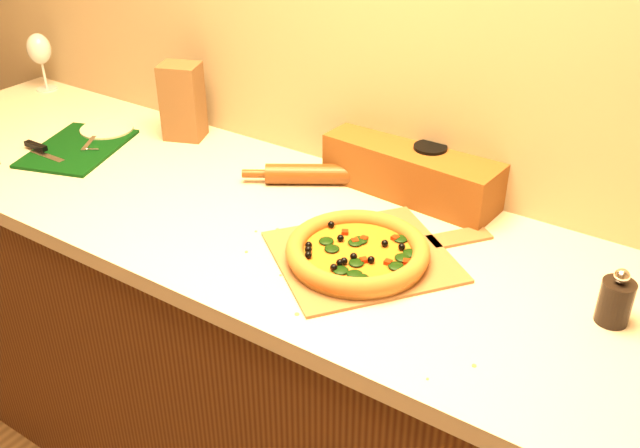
{
  "coord_description": "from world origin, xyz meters",
  "views": [
    {
      "loc": [
        0.72,
        0.3,
        1.73
      ],
      "look_at": [
        0.0,
        1.38,
        0.96
      ],
      "focal_mm": 40.0,
      "sensor_mm": 36.0,
      "label": 1
    }
  ],
  "objects_px": {
    "pizza": "(358,252)",
    "rolling_pin": "(317,174)",
    "wine_glass": "(39,50)",
    "side_plate": "(107,130)",
    "pizza_peel": "(368,255)",
    "cutting_board": "(76,148)",
    "pepper_grinder": "(616,300)",
    "dark_jar": "(428,170)"
  },
  "relations": [
    {
      "from": "wine_glass",
      "to": "pizza",
      "type": "bearing_deg",
      "value": -12.45
    },
    {
      "from": "pizza_peel",
      "to": "side_plate",
      "type": "height_order",
      "value": "side_plate"
    },
    {
      "from": "rolling_pin",
      "to": "wine_glass",
      "type": "relative_size",
      "value": 1.74
    },
    {
      "from": "pepper_grinder",
      "to": "dark_jar",
      "type": "height_order",
      "value": "dark_jar"
    },
    {
      "from": "pepper_grinder",
      "to": "cutting_board",
      "type": "bearing_deg",
      "value": -178.02
    },
    {
      "from": "wine_glass",
      "to": "dark_jar",
      "type": "relative_size",
      "value": 1.47
    },
    {
      "from": "rolling_pin",
      "to": "side_plate",
      "type": "height_order",
      "value": "rolling_pin"
    },
    {
      "from": "rolling_pin",
      "to": "pizza_peel",
      "type": "bearing_deg",
      "value": -37.94
    },
    {
      "from": "dark_jar",
      "to": "pepper_grinder",
      "type": "bearing_deg",
      "value": -27.01
    },
    {
      "from": "pizza",
      "to": "rolling_pin",
      "type": "distance_m",
      "value": 0.37
    },
    {
      "from": "cutting_board",
      "to": "pepper_grinder",
      "type": "bearing_deg",
      "value": -16.44
    },
    {
      "from": "pizza_peel",
      "to": "side_plate",
      "type": "distance_m",
      "value": 0.98
    },
    {
      "from": "pizza_peel",
      "to": "pizza",
      "type": "xyz_separation_m",
      "value": [
        -0.01,
        -0.03,
        0.02
      ]
    },
    {
      "from": "pizza_peel",
      "to": "dark_jar",
      "type": "relative_size",
      "value": 3.85
    },
    {
      "from": "cutting_board",
      "to": "wine_glass",
      "type": "relative_size",
      "value": 1.9
    },
    {
      "from": "pizza_peel",
      "to": "wine_glass",
      "type": "bearing_deg",
      "value": -154.14
    },
    {
      "from": "pizza_peel",
      "to": "rolling_pin",
      "type": "bearing_deg",
      "value": 179.07
    },
    {
      "from": "dark_jar",
      "to": "rolling_pin",
      "type": "bearing_deg",
      "value": -157.88
    },
    {
      "from": "pizza",
      "to": "side_plate",
      "type": "distance_m",
      "value": 0.97
    },
    {
      "from": "cutting_board",
      "to": "dark_jar",
      "type": "xyz_separation_m",
      "value": [
        0.92,
        0.31,
        0.06
      ]
    },
    {
      "from": "dark_jar",
      "to": "side_plate",
      "type": "distance_m",
      "value": 0.96
    },
    {
      "from": "pizza",
      "to": "side_plate",
      "type": "relative_size",
      "value": 1.98
    },
    {
      "from": "pepper_grinder",
      "to": "pizza_peel",
      "type": "bearing_deg",
      "value": -172.58
    },
    {
      "from": "wine_glass",
      "to": "side_plate",
      "type": "height_order",
      "value": "wine_glass"
    },
    {
      "from": "pizza_peel",
      "to": "side_plate",
      "type": "bearing_deg",
      "value": -151.48
    },
    {
      "from": "pizza_peel",
      "to": "wine_glass",
      "type": "xyz_separation_m",
      "value": [
        -1.41,
        0.28,
        0.13
      ]
    },
    {
      "from": "cutting_board",
      "to": "pizza",
      "type": "bearing_deg",
      "value": -21.18
    },
    {
      "from": "pepper_grinder",
      "to": "wine_glass",
      "type": "distance_m",
      "value": 1.9
    },
    {
      "from": "cutting_board",
      "to": "rolling_pin",
      "type": "xyz_separation_m",
      "value": [
        0.66,
        0.2,
        0.02
      ]
    },
    {
      "from": "pizza_peel",
      "to": "cutting_board",
      "type": "bearing_deg",
      "value": -143.81
    },
    {
      "from": "pizza",
      "to": "rolling_pin",
      "type": "bearing_deg",
      "value": 137.36
    },
    {
      "from": "pizza",
      "to": "rolling_pin",
      "type": "height_order",
      "value": "rolling_pin"
    },
    {
      "from": "rolling_pin",
      "to": "wine_glass",
      "type": "distance_m",
      "value": 1.13
    },
    {
      "from": "dark_jar",
      "to": "cutting_board",
      "type": "bearing_deg",
      "value": -161.47
    },
    {
      "from": "side_plate",
      "to": "pizza",
      "type": "bearing_deg",
      "value": -10.4
    },
    {
      "from": "pizza_peel",
      "to": "dark_jar",
      "type": "bearing_deg",
      "value": 131.31
    },
    {
      "from": "pizza",
      "to": "wine_glass",
      "type": "height_order",
      "value": "wine_glass"
    },
    {
      "from": "cutting_board",
      "to": "rolling_pin",
      "type": "distance_m",
      "value": 0.69
    },
    {
      "from": "pizza",
      "to": "pizza_peel",
      "type": "bearing_deg",
      "value": 74.7
    },
    {
      "from": "side_plate",
      "to": "dark_jar",
      "type": "bearing_deg",
      "value": 10.67
    },
    {
      "from": "pizza",
      "to": "dark_jar",
      "type": "distance_m",
      "value": 0.36
    },
    {
      "from": "pepper_grinder",
      "to": "rolling_pin",
      "type": "height_order",
      "value": "pepper_grinder"
    }
  ]
}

